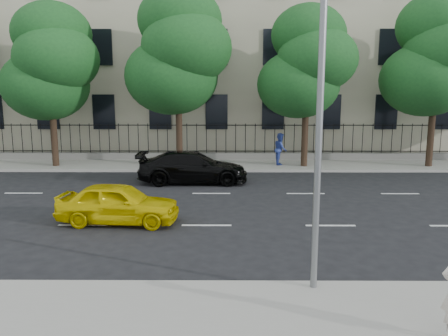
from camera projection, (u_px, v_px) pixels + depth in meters
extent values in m
plane|color=black|center=(202.00, 254.00, 11.62)|extent=(120.00, 120.00, 0.00)
cube|color=gray|center=(190.00, 333.00, 7.66)|extent=(60.00, 4.00, 0.15)
cube|color=gray|center=(216.00, 165.00, 25.40)|extent=(60.00, 4.00, 0.15)
cube|color=beige|center=(218.00, 28.00, 32.73)|extent=(34.00, 12.00, 18.00)
cube|color=slate|center=(216.00, 156.00, 27.02)|extent=(30.00, 0.50, 0.40)
cube|color=black|center=(216.00, 151.00, 26.97)|extent=(28.80, 0.05, 0.05)
cube|color=black|center=(216.00, 125.00, 26.70)|extent=(28.80, 0.05, 0.05)
cylinder|color=slate|center=(320.00, 97.00, 8.62)|extent=(0.14, 0.14, 8.00)
cylinder|color=#382619|center=(54.00, 139.00, 24.39)|extent=(0.36, 0.36, 2.97)
ellipsoid|color=#18491D|center=(46.00, 85.00, 24.18)|extent=(4.75, 4.75, 3.90)
ellipsoid|color=#18491D|center=(57.00, 59.00, 23.44)|extent=(4.50, 4.50, 3.70)
ellipsoid|color=#18491D|center=(52.00, 34.00, 23.80)|extent=(4.25, 4.25, 3.50)
cylinder|color=#382619|center=(179.00, 136.00, 24.32)|extent=(0.36, 0.36, 3.32)
ellipsoid|color=#18491D|center=(172.00, 77.00, 24.06)|extent=(5.13, 5.13, 4.21)
ellipsoid|color=#18491D|center=(187.00, 48.00, 23.30)|extent=(4.86, 4.86, 4.00)
ellipsoid|color=#18491D|center=(180.00, 21.00, 23.64)|extent=(4.59, 4.59, 3.78)
cylinder|color=#382619|center=(305.00, 139.00, 24.30)|extent=(0.36, 0.36, 3.08)
ellipsoid|color=#18491D|center=(298.00, 84.00, 24.09)|extent=(4.56, 4.56, 3.74)
ellipsoid|color=#18491D|center=(317.00, 59.00, 23.36)|extent=(4.32, 4.32, 3.55)
ellipsoid|color=#18491D|center=(309.00, 35.00, 23.73)|extent=(4.08, 4.08, 3.36)
cylinder|color=#382619|center=(431.00, 137.00, 24.25)|extent=(0.36, 0.36, 3.22)
ellipsoid|color=#18491D|center=(426.00, 80.00, 24.00)|extent=(4.94, 4.94, 4.06)
ellipsoid|color=#18491D|center=(438.00, 26.00, 23.60)|extent=(4.42, 4.42, 3.64)
imported|color=#D9C006|center=(118.00, 203.00, 14.24)|extent=(4.04, 1.87, 1.34)
imported|color=black|center=(193.00, 167.00, 20.60)|extent=(5.18, 2.19, 1.49)
imported|color=#2E4199|center=(280.00, 149.00, 24.86)|extent=(0.73, 0.92, 1.81)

